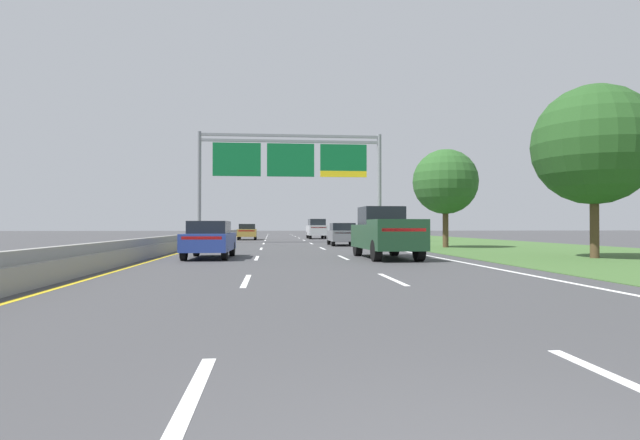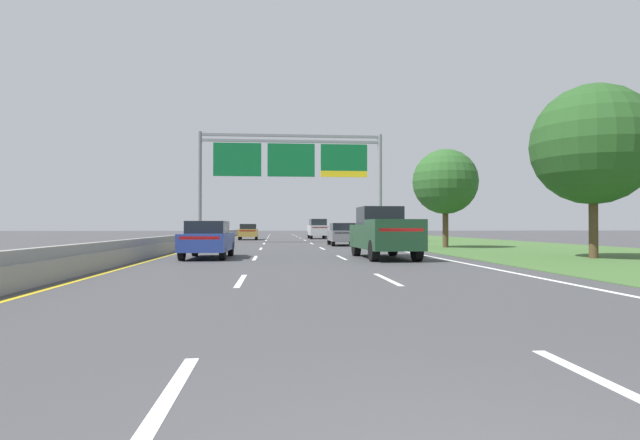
{
  "view_description": "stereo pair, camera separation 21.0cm",
  "coord_description": "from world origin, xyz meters",
  "px_view_note": "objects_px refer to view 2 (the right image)",
  "views": [
    {
      "loc": [
        -1.21,
        -2.32,
        1.36
      ],
      "look_at": [
        2.05,
        32.27,
        1.77
      ],
      "focal_mm": 28.68,
      "sensor_mm": 36.0,
      "label": 1
    },
    {
      "loc": [
        -1.01,
        -2.34,
        1.36
      ],
      "look_at": [
        2.05,
        32.27,
        1.77
      ],
      "focal_mm": 28.68,
      "sensor_mm": 36.0,
      "label": 2
    }
  ],
  "objects_px": {
    "car_grey_right_lane_sedan": "(342,234)",
    "roadside_tree_mid": "(445,182)",
    "pickup_truck_darkgreen": "(384,233)",
    "car_blue_left_lane_sedan": "(208,239)",
    "car_gold_left_lane_sedan": "(248,232)",
    "roadside_tree_near": "(593,145)",
    "car_silver_right_lane_suv": "(318,228)",
    "overhead_sign_gantry": "(291,165)"
  },
  "relations": [
    {
      "from": "roadside_tree_near",
      "to": "car_grey_right_lane_sedan",
      "type": "bearing_deg",
      "value": 119.1
    },
    {
      "from": "roadside_tree_mid",
      "to": "car_grey_right_lane_sedan",
      "type": "bearing_deg",
      "value": 144.09
    },
    {
      "from": "car_grey_right_lane_sedan",
      "to": "car_gold_left_lane_sedan",
      "type": "height_order",
      "value": "same"
    },
    {
      "from": "car_silver_right_lane_suv",
      "to": "car_blue_left_lane_sedan",
      "type": "bearing_deg",
      "value": 166.52
    },
    {
      "from": "car_gold_left_lane_sedan",
      "to": "roadside_tree_mid",
      "type": "distance_m",
      "value": 24.14
    },
    {
      "from": "car_silver_right_lane_suv",
      "to": "car_gold_left_lane_sedan",
      "type": "bearing_deg",
      "value": 115.21
    },
    {
      "from": "overhead_sign_gantry",
      "to": "car_gold_left_lane_sedan",
      "type": "height_order",
      "value": "overhead_sign_gantry"
    },
    {
      "from": "pickup_truck_darkgreen",
      "to": "car_grey_right_lane_sedan",
      "type": "height_order",
      "value": "pickup_truck_darkgreen"
    },
    {
      "from": "pickup_truck_darkgreen",
      "to": "roadside_tree_near",
      "type": "xyz_separation_m",
      "value": [
        8.69,
        -0.98,
        3.69
      ]
    },
    {
      "from": "car_grey_right_lane_sedan",
      "to": "roadside_tree_mid",
      "type": "height_order",
      "value": "roadside_tree_mid"
    },
    {
      "from": "overhead_sign_gantry",
      "to": "car_blue_left_lane_sedan",
      "type": "xyz_separation_m",
      "value": [
        -4.14,
        -19.57,
        -5.55
      ]
    },
    {
      "from": "overhead_sign_gantry",
      "to": "car_gold_left_lane_sedan",
      "type": "relative_size",
      "value": 3.4
    },
    {
      "from": "overhead_sign_gantry",
      "to": "car_blue_left_lane_sedan",
      "type": "distance_m",
      "value": 20.75
    },
    {
      "from": "car_gold_left_lane_sedan",
      "to": "car_silver_right_lane_suv",
      "type": "relative_size",
      "value": 0.94
    },
    {
      "from": "pickup_truck_darkgreen",
      "to": "car_blue_left_lane_sedan",
      "type": "xyz_separation_m",
      "value": [
        -7.41,
        0.76,
        -0.26
      ]
    },
    {
      "from": "pickup_truck_darkgreen",
      "to": "car_blue_left_lane_sedan",
      "type": "bearing_deg",
      "value": 82.63
    },
    {
      "from": "pickup_truck_darkgreen",
      "to": "car_grey_right_lane_sedan",
      "type": "bearing_deg",
      "value": -2.11
    },
    {
      "from": "car_silver_right_lane_suv",
      "to": "roadside_tree_mid",
      "type": "xyz_separation_m",
      "value": [
        6.12,
        -23.35,
        3.05
      ]
    },
    {
      "from": "car_blue_left_lane_sedan",
      "to": "roadside_tree_mid",
      "type": "xyz_separation_m",
      "value": [
        13.53,
        9.3,
        3.33
      ]
    },
    {
      "from": "pickup_truck_darkgreen",
      "to": "car_blue_left_lane_sedan",
      "type": "height_order",
      "value": "pickup_truck_darkgreen"
    },
    {
      "from": "car_grey_right_lane_sedan",
      "to": "pickup_truck_darkgreen",
      "type": "bearing_deg",
      "value": -179.74
    },
    {
      "from": "car_blue_left_lane_sedan",
      "to": "car_grey_right_lane_sedan",
      "type": "xyz_separation_m",
      "value": [
        7.55,
        13.62,
        0.0
      ]
    },
    {
      "from": "car_gold_left_lane_sedan",
      "to": "car_blue_left_lane_sedan",
      "type": "bearing_deg",
      "value": 178.6
    },
    {
      "from": "overhead_sign_gantry",
      "to": "car_grey_right_lane_sedan",
      "type": "bearing_deg",
      "value": -60.13
    },
    {
      "from": "car_silver_right_lane_suv",
      "to": "roadside_tree_near",
      "type": "distance_m",
      "value": 35.66
    },
    {
      "from": "car_silver_right_lane_suv",
      "to": "roadside_tree_mid",
      "type": "height_order",
      "value": "roadside_tree_mid"
    },
    {
      "from": "overhead_sign_gantry",
      "to": "car_silver_right_lane_suv",
      "type": "xyz_separation_m",
      "value": [
        3.27,
        13.08,
        -5.27
      ]
    },
    {
      "from": "overhead_sign_gantry",
      "to": "car_grey_right_lane_sedan",
      "type": "distance_m",
      "value": 8.82
    },
    {
      "from": "car_blue_left_lane_sedan",
      "to": "car_gold_left_lane_sedan",
      "type": "bearing_deg",
      "value": 0.73
    },
    {
      "from": "overhead_sign_gantry",
      "to": "pickup_truck_darkgreen",
      "type": "xyz_separation_m",
      "value": [
        3.27,
        -20.32,
        -5.29
      ]
    },
    {
      "from": "car_grey_right_lane_sedan",
      "to": "roadside_tree_near",
      "type": "relative_size",
      "value": 0.61
    },
    {
      "from": "car_silver_right_lane_suv",
      "to": "roadside_tree_mid",
      "type": "bearing_deg",
      "value": -166.01
    },
    {
      "from": "car_blue_left_lane_sedan",
      "to": "car_grey_right_lane_sedan",
      "type": "bearing_deg",
      "value": -27.9
    },
    {
      "from": "pickup_truck_darkgreen",
      "to": "car_gold_left_lane_sedan",
      "type": "distance_m",
      "value": 30.76
    },
    {
      "from": "roadside_tree_near",
      "to": "roadside_tree_mid",
      "type": "relative_size",
      "value": 1.17
    },
    {
      "from": "pickup_truck_darkgreen",
      "to": "overhead_sign_gantry",
      "type": "bearing_deg",
      "value": 7.6
    },
    {
      "from": "roadside_tree_mid",
      "to": "car_blue_left_lane_sedan",
      "type": "bearing_deg",
      "value": -145.49
    },
    {
      "from": "overhead_sign_gantry",
      "to": "car_gold_left_lane_sedan",
      "type": "bearing_deg",
      "value": 112.42
    },
    {
      "from": "roadside_tree_near",
      "to": "roadside_tree_mid",
      "type": "xyz_separation_m",
      "value": [
        -2.58,
        11.04,
        -0.62
      ]
    },
    {
      "from": "roadside_tree_mid",
      "to": "car_gold_left_lane_sedan",
      "type": "bearing_deg",
      "value": 123.9
    },
    {
      "from": "car_blue_left_lane_sedan",
      "to": "roadside_tree_near",
      "type": "bearing_deg",
      "value": -95.06
    },
    {
      "from": "car_grey_right_lane_sedan",
      "to": "car_gold_left_lane_sedan",
      "type": "bearing_deg",
      "value": 26.21
    }
  ]
}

